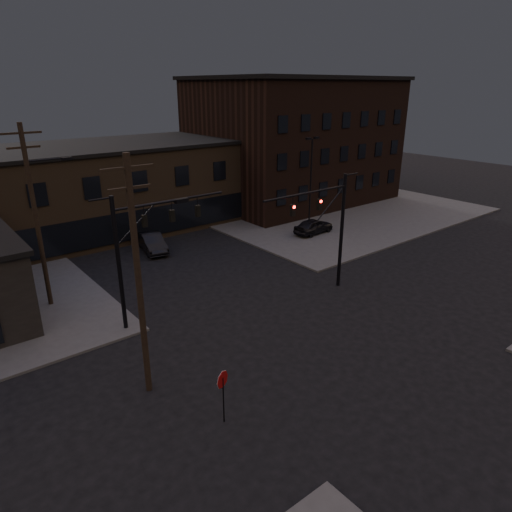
{
  "coord_description": "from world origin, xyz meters",
  "views": [
    {
      "loc": [
        -16.78,
        -15.11,
        13.43
      ],
      "look_at": [
        -0.2,
        5.54,
        3.5
      ],
      "focal_mm": 32.0,
      "sensor_mm": 36.0,
      "label": 1
    }
  ],
  "objects_px": {
    "car_crossing": "(152,243)",
    "parked_car_lot_b": "(280,205)",
    "stop_sign": "(223,385)",
    "traffic_signal_far": "(139,244)",
    "parked_car_lot_a": "(314,226)",
    "traffic_signal_near": "(331,222)"
  },
  "relations": [
    {
      "from": "car_crossing",
      "to": "parked_car_lot_b",
      "type": "bearing_deg",
      "value": 20.58
    },
    {
      "from": "stop_sign",
      "to": "car_crossing",
      "type": "height_order",
      "value": "stop_sign"
    },
    {
      "from": "car_crossing",
      "to": "traffic_signal_near",
      "type": "bearing_deg",
      "value": -56.66
    },
    {
      "from": "stop_sign",
      "to": "traffic_signal_far",
      "type": "bearing_deg",
      "value": 82.68
    },
    {
      "from": "traffic_signal_near",
      "to": "parked_car_lot_b",
      "type": "distance_m",
      "value": 21.15
    },
    {
      "from": "stop_sign",
      "to": "parked_car_lot_a",
      "type": "xyz_separation_m",
      "value": [
        21.55,
        15.9,
        -0.97
      ]
    },
    {
      "from": "parked_car_lot_b",
      "to": "traffic_signal_far",
      "type": "bearing_deg",
      "value": 150.88
    },
    {
      "from": "stop_sign",
      "to": "parked_car_lot_a",
      "type": "relative_size",
      "value": 0.58
    },
    {
      "from": "traffic_signal_near",
      "to": "stop_sign",
      "type": "bearing_deg",
      "value": -154.1
    },
    {
      "from": "traffic_signal_near",
      "to": "parked_car_lot_a",
      "type": "distance_m",
      "value": 13.12
    },
    {
      "from": "stop_sign",
      "to": "parked_car_lot_b",
      "type": "bearing_deg",
      "value": 44.44
    },
    {
      "from": "parked_car_lot_a",
      "to": "parked_car_lot_b",
      "type": "bearing_deg",
      "value": -23.31
    },
    {
      "from": "traffic_signal_far",
      "to": "stop_sign",
      "type": "distance_m",
      "value": 10.55
    },
    {
      "from": "parked_car_lot_b",
      "to": "car_crossing",
      "type": "height_order",
      "value": "parked_car_lot_b"
    },
    {
      "from": "traffic_signal_far",
      "to": "stop_sign",
      "type": "height_order",
      "value": "traffic_signal_far"
    },
    {
      "from": "car_crossing",
      "to": "traffic_signal_far",
      "type": "bearing_deg",
      "value": -106.81
    },
    {
      "from": "traffic_signal_far",
      "to": "parked_car_lot_b",
      "type": "distance_m",
      "value": 27.42
    },
    {
      "from": "traffic_signal_far",
      "to": "parked_car_lot_a",
      "type": "xyz_separation_m",
      "value": [
        20.27,
        5.91,
        -4.14
      ]
    },
    {
      "from": "traffic_signal_far",
      "to": "parked_car_lot_b",
      "type": "xyz_separation_m",
      "value": [
        23.2,
        14.03,
        -4.11
      ]
    },
    {
      "from": "traffic_signal_far",
      "to": "parked_car_lot_a",
      "type": "distance_m",
      "value": 21.52
    },
    {
      "from": "parked_car_lot_a",
      "to": "car_crossing",
      "type": "height_order",
      "value": "parked_car_lot_a"
    },
    {
      "from": "parked_car_lot_b",
      "to": "parked_car_lot_a",
      "type": "bearing_deg",
      "value": -170.13
    }
  ]
}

